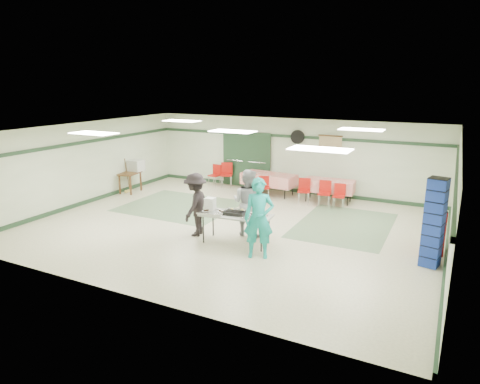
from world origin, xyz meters
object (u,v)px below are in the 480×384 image
at_px(volunteer_grey, 248,202).
at_px(volunteer_dark, 196,205).
at_px(broom, 127,175).
at_px(volunteer_teal, 259,218).
at_px(serving_table, 236,216).
at_px(chair_b, 304,188).
at_px(chair_d, 264,185).
at_px(crate_stack_blue_a, 434,223).
at_px(chair_a, 325,191).
at_px(crate_stack_blue_b, 433,228).
at_px(dining_table_b, 269,179).
at_px(chair_loose_b, 216,173).
at_px(crate_stack_red, 434,232).
at_px(printer_table, 130,175).
at_px(chair_c, 339,193).
at_px(dining_table_a, 329,185).
at_px(office_printer, 136,165).
at_px(chair_loose_a, 227,172).

relative_size(volunteer_grey, volunteer_dark, 1.06).
bearing_deg(broom, volunteer_teal, -34.16).
bearing_deg(serving_table, chair_b, 80.10).
xyz_separation_m(chair_d, crate_stack_blue_a, (5.56, -3.57, 0.52)).
relative_size(volunteer_dark, chair_d, 2.14).
distance_m(chair_a, crate_stack_blue_b, 4.94).
bearing_deg(chair_b, dining_table_b, 145.70).
bearing_deg(chair_loose_b, dining_table_b, 0.50).
height_order(serving_table, broom, broom).
height_order(crate_stack_red, printer_table, crate_stack_red).
xyz_separation_m(chair_c, broom, (-7.45, -1.52, 0.17)).
bearing_deg(chair_loose_b, volunteer_teal, -44.92).
bearing_deg(volunteer_dark, dining_table_b, 168.72).
bearing_deg(crate_stack_red, volunteer_teal, -150.66).
xyz_separation_m(volunteer_dark, dining_table_a, (2.26, 4.79, -0.27)).
distance_m(volunteer_dark, crate_stack_blue_a, 5.74).
distance_m(dining_table_b, broom, 5.18).
bearing_deg(volunteer_teal, chair_d, 91.47).
bearing_deg(dining_table_b, chair_a, -9.42).
height_order(volunteer_dark, office_printer, volunteer_dark).
height_order(dining_table_a, chair_c, chair_c).
distance_m(crate_stack_blue_a, printer_table, 10.52).
bearing_deg(chair_d, dining_table_a, -9.34).
xyz_separation_m(serving_table, dining_table_b, (-1.17, 4.86, -0.14)).
bearing_deg(dining_table_a, chair_c, -51.62).
xyz_separation_m(serving_table, office_printer, (-5.83, 3.18, 0.23)).
height_order(crate_stack_blue_b, printer_table, crate_stack_blue_b).
distance_m(volunteer_grey, printer_table, 6.20).
xyz_separation_m(crate_stack_blue_b, broom, (-10.38, 2.03, -0.21)).
bearing_deg(volunteer_teal, broom, 133.27).
xyz_separation_m(volunteer_teal, crate_stack_red, (3.60, 2.02, -0.39)).
xyz_separation_m(chair_loose_a, printer_table, (-2.74, -2.40, 0.06)).
bearing_deg(chair_b, volunteer_dark, -124.41).
relative_size(volunteer_dark, office_printer, 3.29).
distance_m(crate_stack_red, crate_stack_blue_b, 0.80).
distance_m(chair_loose_a, broom, 3.73).
height_order(dining_table_b, chair_loose_a, chair_loose_a).
height_order(chair_loose_a, broom, broom).
bearing_deg(printer_table, dining_table_a, 7.72).
distance_m(chair_a, crate_stack_blue_a, 4.97).
bearing_deg(chair_c, chair_a, 174.58).
height_order(dining_table_b, crate_stack_red, crate_stack_red).
distance_m(chair_loose_a, crate_stack_blue_b, 8.79).
relative_size(crate_stack_blue_b, printer_table, 1.85).
bearing_deg(volunteer_teal, dining_table_b, 89.97).
bearing_deg(dining_table_a, crate_stack_blue_a, -53.72).
relative_size(volunteer_teal, dining_table_b, 0.94).
relative_size(volunteer_dark, crate_stack_blue_b, 0.97).
height_order(chair_loose_a, crate_stack_red, crate_stack_red).
bearing_deg(chair_b, printer_table, 179.54).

